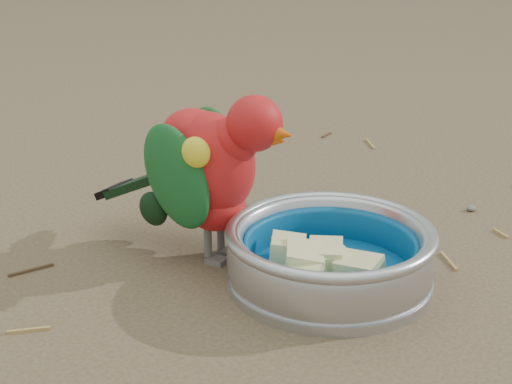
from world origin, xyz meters
TOP-DOWN VIEW (x-y plane):
  - ground at (0.00, 0.00)m, footprint 60.00×60.00m
  - food_bowl at (0.07, 0.07)m, footprint 0.20×0.20m
  - bowl_wall at (0.07, 0.07)m, footprint 0.20×0.20m
  - fruit_wedges at (0.07, 0.07)m, footprint 0.12×0.12m
  - lory_parrot at (0.01, 0.19)m, footprint 0.17×0.24m
  - ground_debris at (-0.01, 0.09)m, footprint 0.90×0.80m

SIDE VIEW (x-z plane):
  - ground at x=0.00m, z-range 0.00..0.00m
  - ground_debris at x=-0.01m, z-range 0.00..0.01m
  - food_bowl at x=0.07m, z-range 0.00..0.02m
  - fruit_wedges at x=0.07m, z-range 0.02..0.05m
  - bowl_wall at x=0.07m, z-range 0.02..0.06m
  - lory_parrot at x=0.01m, z-range 0.00..0.18m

